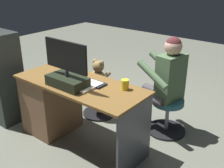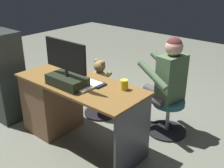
{
  "view_description": "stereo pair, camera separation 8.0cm",
  "coord_description": "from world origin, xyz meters",
  "px_view_note": "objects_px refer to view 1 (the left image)",
  "views": [
    {
      "loc": [
        -1.9,
        2.16,
        1.86
      ],
      "look_at": [
        -0.21,
        0.03,
        0.68
      ],
      "focal_mm": 44.06,
      "sensor_mm": 36.0,
      "label": 1
    },
    {
      "loc": [
        -1.96,
        2.11,
        1.86
      ],
      "look_at": [
        -0.21,
        0.03,
        0.68
      ],
      "focal_mm": 44.06,
      "sensor_mm": 36.0,
      "label": 2
    }
  ],
  "objects_px": {
    "computer_mouse": "(67,74)",
    "person": "(164,78)",
    "monitor": "(67,74)",
    "keyboard": "(88,81)",
    "cup": "(125,85)",
    "teddy_bear": "(99,74)",
    "tv_remote": "(59,75)",
    "office_chair_teddy": "(99,97)",
    "visitor_chair": "(167,113)",
    "desk": "(57,102)"
  },
  "relations": [
    {
      "from": "monitor",
      "to": "computer_mouse",
      "type": "distance_m",
      "value": 0.33
    },
    {
      "from": "cup",
      "to": "person",
      "type": "height_order",
      "value": "person"
    },
    {
      "from": "keyboard",
      "to": "cup",
      "type": "bearing_deg",
      "value": -166.6
    },
    {
      "from": "keyboard",
      "to": "visitor_chair",
      "type": "height_order",
      "value": "keyboard"
    },
    {
      "from": "keyboard",
      "to": "person",
      "type": "xyz_separation_m",
      "value": [
        -0.5,
        -0.73,
        -0.07
      ]
    },
    {
      "from": "monitor",
      "to": "keyboard",
      "type": "xyz_separation_m",
      "value": [
        -0.08,
        -0.2,
        -0.12
      ]
    },
    {
      "from": "monitor",
      "to": "teddy_bear",
      "type": "distance_m",
      "value": 0.86
    },
    {
      "from": "computer_mouse",
      "to": "teddy_bear",
      "type": "height_order",
      "value": "computer_mouse"
    },
    {
      "from": "monitor",
      "to": "person",
      "type": "distance_m",
      "value": 1.11
    },
    {
      "from": "desk",
      "to": "monitor",
      "type": "xyz_separation_m",
      "value": [
        -0.36,
        0.14,
        0.48
      ]
    },
    {
      "from": "person",
      "to": "computer_mouse",
      "type": "bearing_deg",
      "value": 41.61
    },
    {
      "from": "desk",
      "to": "computer_mouse",
      "type": "bearing_deg",
      "value": -151.21
    },
    {
      "from": "cup",
      "to": "person",
      "type": "xyz_separation_m",
      "value": [
        -0.09,
        -0.63,
        -0.11
      ]
    },
    {
      "from": "cup",
      "to": "person",
      "type": "bearing_deg",
      "value": -97.79
    },
    {
      "from": "cup",
      "to": "teddy_bear",
      "type": "relative_size",
      "value": 0.29
    },
    {
      "from": "desk",
      "to": "office_chair_teddy",
      "type": "bearing_deg",
      "value": -100.03
    },
    {
      "from": "monitor",
      "to": "tv_remote",
      "type": "distance_m",
      "value": 0.33
    },
    {
      "from": "teddy_bear",
      "to": "keyboard",
      "type": "bearing_deg",
      "value": 120.87
    },
    {
      "from": "computer_mouse",
      "to": "visitor_chair",
      "type": "bearing_deg",
      "value": -140.34
    },
    {
      "from": "computer_mouse",
      "to": "cup",
      "type": "xyz_separation_m",
      "value": [
        -0.73,
        -0.09,
        0.03
      ]
    },
    {
      "from": "office_chair_teddy",
      "to": "person",
      "type": "relative_size",
      "value": 0.38
    },
    {
      "from": "computer_mouse",
      "to": "cup",
      "type": "distance_m",
      "value": 0.74
    },
    {
      "from": "teddy_bear",
      "to": "person",
      "type": "bearing_deg",
      "value": -168.97
    },
    {
      "from": "monitor",
      "to": "desk",
      "type": "bearing_deg",
      "value": -20.47
    },
    {
      "from": "office_chair_teddy",
      "to": "teddy_bear",
      "type": "xyz_separation_m",
      "value": [
        0.0,
        -0.01,
        0.32
      ]
    },
    {
      "from": "monitor",
      "to": "cup",
      "type": "relative_size",
      "value": 5.38
    },
    {
      "from": "teddy_bear",
      "to": "visitor_chair",
      "type": "distance_m",
      "value": 0.99
    },
    {
      "from": "monitor",
      "to": "teddy_bear",
      "type": "height_order",
      "value": "monitor"
    },
    {
      "from": "computer_mouse",
      "to": "visitor_chair",
      "type": "height_order",
      "value": "computer_mouse"
    },
    {
      "from": "cup",
      "to": "visitor_chair",
      "type": "distance_m",
      "value": 0.87
    },
    {
      "from": "monitor",
      "to": "person",
      "type": "xyz_separation_m",
      "value": [
        -0.58,
        -0.93,
        -0.19
      ]
    },
    {
      "from": "monitor",
      "to": "office_chair_teddy",
      "type": "distance_m",
      "value": 1.01
    },
    {
      "from": "visitor_chair",
      "to": "teddy_bear",
      "type": "bearing_deg",
      "value": 11.1
    },
    {
      "from": "desk",
      "to": "monitor",
      "type": "bearing_deg",
      "value": 159.53
    },
    {
      "from": "cup",
      "to": "teddy_bear",
      "type": "distance_m",
      "value": 0.91
    },
    {
      "from": "office_chair_teddy",
      "to": "visitor_chair",
      "type": "distance_m",
      "value": 0.93
    },
    {
      "from": "desk",
      "to": "teddy_bear",
      "type": "relative_size",
      "value": 4.23
    },
    {
      "from": "desk",
      "to": "cup",
      "type": "bearing_deg",
      "value": -169.25
    },
    {
      "from": "monitor",
      "to": "person",
      "type": "relative_size",
      "value": 0.47
    },
    {
      "from": "tv_remote",
      "to": "computer_mouse",
      "type": "bearing_deg",
      "value": -109.22
    },
    {
      "from": "cup",
      "to": "office_chair_teddy",
      "type": "relative_size",
      "value": 0.23
    },
    {
      "from": "computer_mouse",
      "to": "tv_remote",
      "type": "distance_m",
      "value": 0.09
    },
    {
      "from": "person",
      "to": "keyboard",
      "type": "bearing_deg",
      "value": 55.79
    },
    {
      "from": "keyboard",
      "to": "tv_remote",
      "type": "height_order",
      "value": "keyboard"
    },
    {
      "from": "teddy_bear",
      "to": "cup",
      "type": "bearing_deg",
      "value": 147.91
    },
    {
      "from": "cup",
      "to": "tv_remote",
      "type": "height_order",
      "value": "cup"
    },
    {
      "from": "office_chair_teddy",
      "to": "visitor_chair",
      "type": "xyz_separation_m",
      "value": [
        -0.91,
        -0.19,
        -0.02
      ]
    },
    {
      "from": "computer_mouse",
      "to": "keyboard",
      "type": "bearing_deg",
      "value": 178.98
    },
    {
      "from": "tv_remote",
      "to": "person",
      "type": "bearing_deg",
      "value": -125.34
    },
    {
      "from": "computer_mouse",
      "to": "person",
      "type": "distance_m",
      "value": 1.09
    }
  ]
}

